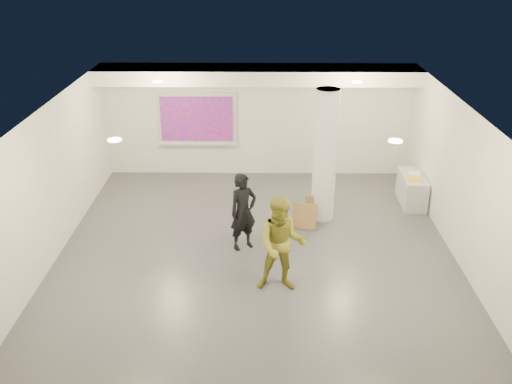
{
  "coord_description": "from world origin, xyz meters",
  "views": [
    {
      "loc": [
        0.12,
        -9.97,
        5.86
      ],
      "look_at": [
        0.0,
        0.4,
        1.25
      ],
      "focal_mm": 40.0,
      "sensor_mm": 36.0,
      "label": 1
    }
  ],
  "objects_px": {
    "credenza": "(412,190)",
    "man": "(282,245)",
    "woman": "(243,212)",
    "projection_screen": "(197,119)",
    "column": "(325,156)"
  },
  "relations": [
    {
      "from": "projection_screen",
      "to": "woman",
      "type": "height_order",
      "value": "projection_screen"
    },
    {
      "from": "column",
      "to": "credenza",
      "type": "height_order",
      "value": "column"
    },
    {
      "from": "projection_screen",
      "to": "woman",
      "type": "xyz_separation_m",
      "value": [
        1.34,
        -4.07,
        -0.71
      ]
    },
    {
      "from": "projection_screen",
      "to": "credenza",
      "type": "xyz_separation_m",
      "value": [
        5.32,
        -1.87,
        -1.17
      ]
    },
    {
      "from": "projection_screen",
      "to": "credenza",
      "type": "bearing_deg",
      "value": -19.37
    },
    {
      "from": "woman",
      "to": "man",
      "type": "bearing_deg",
      "value": -95.57
    },
    {
      "from": "credenza",
      "to": "woman",
      "type": "xyz_separation_m",
      "value": [
        -3.98,
        -2.2,
        0.45
      ]
    },
    {
      "from": "woman",
      "to": "man",
      "type": "xyz_separation_m",
      "value": [
        0.73,
        -1.5,
        0.09
      ]
    },
    {
      "from": "column",
      "to": "credenza",
      "type": "distance_m",
      "value": 2.62
    },
    {
      "from": "credenza",
      "to": "woman",
      "type": "relative_size",
      "value": 0.76
    },
    {
      "from": "column",
      "to": "projection_screen",
      "type": "height_order",
      "value": "column"
    },
    {
      "from": "credenza",
      "to": "man",
      "type": "height_order",
      "value": "man"
    },
    {
      "from": "projection_screen",
      "to": "man",
      "type": "distance_m",
      "value": 5.97
    },
    {
      "from": "woman",
      "to": "man",
      "type": "height_order",
      "value": "man"
    },
    {
      "from": "credenza",
      "to": "woman",
      "type": "height_order",
      "value": "woman"
    }
  ]
}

